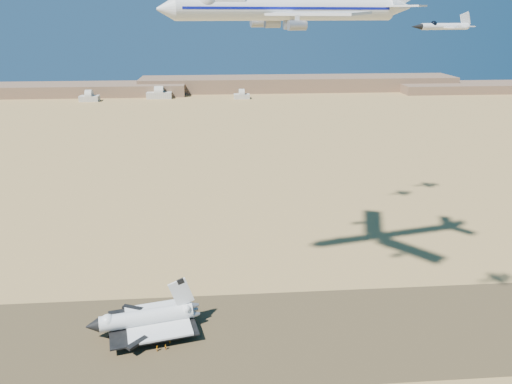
{
  "coord_description": "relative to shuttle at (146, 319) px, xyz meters",
  "views": [
    {
      "loc": [
        8.45,
        -134.12,
        96.66
      ],
      "look_at": [
        19.88,
        8.0,
        45.79
      ],
      "focal_mm": 35.0,
      "sensor_mm": 36.0,
      "label": 1
    }
  ],
  "objects": [
    {
      "name": "crew_b",
      "position": [
        4.45,
        -10.31,
        -3.73
      ],
      "size": [
        0.77,
        1.02,
        1.87
      ],
      "primitive_type": "imported",
      "rotation": [
        0.0,
        0.0,
        1.87
      ],
      "color": "orange",
      "rests_on": "runway"
    },
    {
      "name": "runway",
      "position": [
        15.79,
        -4.85,
        -4.69
      ],
      "size": [
        600.0,
        50.0,
        0.06
      ],
      "primitive_type": "cube",
      "color": "brown",
      "rests_on": "ground"
    },
    {
      "name": "carrier_747",
      "position": [
        44.38,
        18.84,
        93.42
      ],
      "size": [
        81.54,
        61.67,
        20.26
      ],
      "rotation": [
        0.0,
        0.0,
        0.21
      ],
      "color": "silver"
    },
    {
      "name": "crew_a",
      "position": [
        7.92,
        -6.93,
        -3.73
      ],
      "size": [
        0.66,
        0.79,
        1.86
      ],
      "primitive_type": "imported",
      "rotation": [
        0.0,
        0.0,
        1.95
      ],
      "color": "orange",
      "rests_on": "runway"
    },
    {
      "name": "hangars",
      "position": [
        -48.21,
        473.59,
        0.11
      ],
      "size": [
        200.5,
        29.5,
        30.0
      ],
      "color": "beige",
      "rests_on": "ground"
    },
    {
      "name": "ground",
      "position": [
        15.79,
        -4.85,
        -4.72
      ],
      "size": [
        1200.0,
        1200.0,
        0.0
      ],
      "primitive_type": "plane",
      "color": "#AB844C",
      "rests_on": "ground"
    },
    {
      "name": "shuttle",
      "position": [
        0.0,
        0.0,
        0.0
      ],
      "size": [
        35.68,
        26.84,
        17.57
      ],
      "rotation": [
        0.0,
        0.0,
        0.22
      ],
      "color": "silver",
      "rests_on": "runway"
    },
    {
      "name": "chase_jet_a",
      "position": [
        77.01,
        -21.98,
        89.38
      ],
      "size": [
        15.76,
        9.07,
        4.0
      ],
      "rotation": [
        0.0,
        0.0,
        0.24
      ],
      "color": "silver"
    },
    {
      "name": "ridgeline",
      "position": [
        81.11,
        522.46,
        2.91
      ],
      "size": [
        960.0,
        90.0,
        18.0
      ],
      "color": "#7F6146",
      "rests_on": "ground"
    },
    {
      "name": "crew_c",
      "position": [
        6.92,
        -9.91,
        -3.75
      ],
      "size": [
        1.03,
        1.2,
        1.83
      ],
      "primitive_type": "imported",
      "rotation": [
        0.0,
        0.0,
        2.12
      ],
      "color": "orange",
      "rests_on": "runway"
    }
  ]
}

